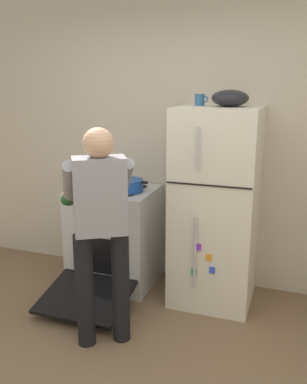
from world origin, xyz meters
name	(u,v)px	position (x,y,z in m)	size (l,w,h in m)	color
kitchen_wall_back	(187,141)	(0.00, 1.95, 1.35)	(6.00, 0.10, 2.70)	beige
refrigerator	(216,207)	(0.37, 1.57, 0.85)	(0.68, 0.72, 1.69)	silver
stove_range	(114,237)	(-0.59, 1.55, 0.45)	(0.76, 1.22, 0.93)	silver
person_cook	(100,218)	(-0.28, 0.67, 0.96)	(0.68, 0.75, 1.60)	black
red_pot	(128,185)	(-0.43, 1.52, 0.99)	(0.38, 0.28, 0.11)	#19479E
coffee_mug	(200,100)	(0.19, 1.62, 1.74)	(0.11, 0.08, 0.10)	#2D6093
pepper_mill	(94,173)	(-0.89, 1.77, 1.01)	(0.05, 0.05, 0.16)	brown
mixing_bowl	(230,98)	(0.45, 1.57, 1.76)	(0.30, 0.30, 0.13)	black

